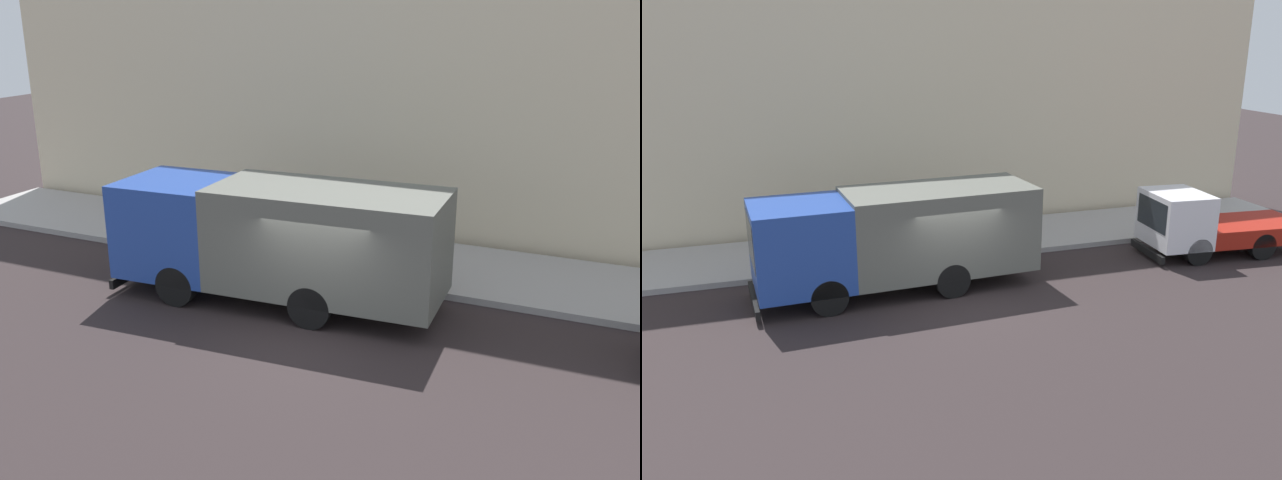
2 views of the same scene
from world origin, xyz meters
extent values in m
plane|color=#2E2525|center=(0.00, 0.00, 0.00)|extent=(80.00, 80.00, 0.00)
cube|color=#A5A19E|center=(4.95, 0.00, 0.09)|extent=(3.90, 30.00, 0.18)
cube|color=beige|center=(7.40, 0.00, 5.81)|extent=(0.50, 30.00, 11.61)
cube|color=#2345A1|center=(1.12, 4.21, 1.66)|extent=(2.64, 2.68, 2.32)
cube|color=black|center=(1.05, 5.47, 1.94)|extent=(2.11, 0.17, 1.30)
cube|color=#5E6158|center=(1.33, 0.23, 1.72)|extent=(2.79, 5.55, 2.44)
cube|color=black|center=(1.05, 5.55, 0.28)|extent=(2.42, 0.25, 0.24)
cylinder|color=black|center=(0.04, 3.64, 0.50)|extent=(0.35, 1.02, 1.00)
cylinder|color=black|center=(2.25, 3.76, 0.50)|extent=(0.35, 1.02, 1.00)
cylinder|color=black|center=(0.22, 0.17, 0.50)|extent=(0.35, 1.02, 1.00)
cylinder|color=black|center=(2.43, 0.28, 0.50)|extent=(0.35, 1.02, 1.00)
cube|color=white|center=(1.32, -7.89, 1.32)|extent=(2.34, 1.91, 1.74)
cube|color=black|center=(1.39, -7.05, 1.53)|extent=(1.85, 0.22, 0.98)
cube|color=maroon|center=(1.09, -10.58, 0.75)|extent=(2.50, 3.84, 0.61)
cube|color=black|center=(1.40, -6.97, 0.25)|extent=(2.11, 0.30, 0.24)
cylinder|color=black|center=(0.35, -8.16, 0.45)|extent=(0.38, 0.91, 0.89)
cylinder|color=black|center=(2.24, -8.32, 0.45)|extent=(0.38, 0.91, 0.89)
cylinder|color=black|center=(0.14, -10.50, 0.45)|extent=(0.38, 0.91, 0.89)
cylinder|color=black|center=(2.04, -10.66, 0.45)|extent=(0.38, 0.91, 0.89)
cylinder|color=#514341|center=(5.79, 4.35, 0.63)|extent=(0.39, 0.39, 0.90)
cylinder|color=tan|center=(5.79, 4.35, 1.36)|extent=(0.52, 0.52, 0.56)
sphere|color=#C7AE8B|center=(5.79, 4.35, 1.75)|extent=(0.20, 0.20, 0.20)
camera|label=1|loc=(-12.87, -5.99, 6.91)|focal=39.52mm
camera|label=2|loc=(-16.70, 5.47, 7.29)|focal=37.69mm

